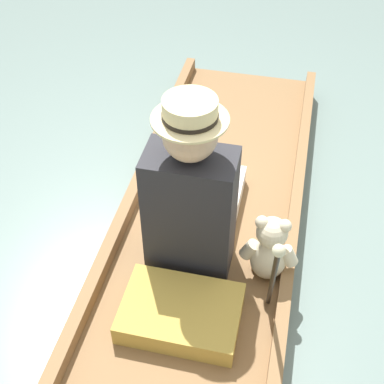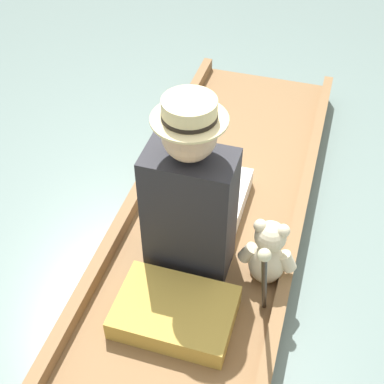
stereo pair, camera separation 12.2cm
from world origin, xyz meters
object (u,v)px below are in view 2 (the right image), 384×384
(seated_person, at_px, (195,197))
(walking_cane, at_px, (264,281))
(teddy_bear, at_px, (268,254))
(wine_glass, at_px, (155,185))

(seated_person, distance_m, walking_cane, 0.63)
(teddy_bear, relative_size, wine_glass, 2.12)
(seated_person, height_order, walking_cane, seated_person)
(seated_person, distance_m, teddy_bear, 0.43)
(seated_person, xyz_separation_m, walking_cane, (0.41, -0.47, 0.12))
(teddy_bear, height_order, walking_cane, walking_cane)
(teddy_bear, relative_size, walking_cane, 0.48)
(walking_cane, bearing_deg, teddy_bear, 94.53)
(seated_person, height_order, teddy_bear, seated_person)
(seated_person, height_order, wine_glass, seated_person)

